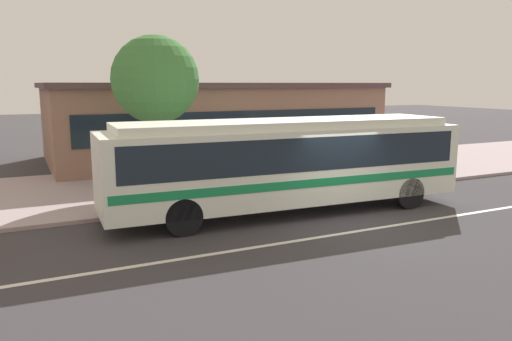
% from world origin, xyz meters
% --- Properties ---
extents(ground_plane, '(120.00, 120.00, 0.00)m').
position_xyz_m(ground_plane, '(0.00, 0.00, 0.00)').
color(ground_plane, '#383539').
extents(sidewalk_slab, '(60.00, 8.00, 0.12)m').
position_xyz_m(sidewalk_slab, '(0.00, 7.17, 0.06)').
color(sidewalk_slab, '#A49295').
rests_on(sidewalk_slab, ground_plane).
extents(lane_stripe_center, '(56.00, 0.16, 0.01)m').
position_xyz_m(lane_stripe_center, '(0.00, -0.80, 0.00)').
color(lane_stripe_center, silver).
rests_on(lane_stripe_center, ground_plane).
extents(transit_bus, '(11.18, 3.06, 2.84)m').
position_xyz_m(transit_bus, '(-1.01, 1.82, 1.65)').
color(transit_bus, silver).
rests_on(transit_bus, ground_plane).
extents(pedestrian_waiting_near_sign, '(0.36, 0.36, 1.71)m').
position_xyz_m(pedestrian_waiting_near_sign, '(1.39, 4.41, 1.12)').
color(pedestrian_waiting_near_sign, '#302356').
rests_on(pedestrian_waiting_near_sign, sidewalk_slab).
extents(pedestrian_walking_along_curb, '(0.47, 0.47, 1.71)m').
position_xyz_m(pedestrian_walking_along_curb, '(-0.98, 4.73, 1.11)').
color(pedestrian_walking_along_curb, '#342E31').
rests_on(pedestrian_walking_along_curb, sidewalk_slab).
extents(pedestrian_standing_by_tree, '(0.46, 0.46, 1.68)m').
position_xyz_m(pedestrian_standing_by_tree, '(3.79, 4.66, 1.10)').
color(pedestrian_standing_by_tree, '#29254C').
rests_on(pedestrian_standing_by_tree, sidewalk_slab).
extents(bus_stop_sign, '(0.08, 0.44, 2.55)m').
position_xyz_m(bus_stop_sign, '(3.48, 3.85, 1.75)').
color(bus_stop_sign, gray).
rests_on(bus_stop_sign, sidewalk_slab).
extents(street_tree_near_stop, '(3.13, 3.13, 5.50)m').
position_xyz_m(street_tree_near_stop, '(-3.75, 6.59, 4.04)').
color(street_tree_near_stop, brown).
rests_on(street_tree_near_stop, sidewalk_slab).
extents(station_building, '(16.50, 8.97, 3.95)m').
position_xyz_m(station_building, '(0.93, 13.55, 1.98)').
color(station_building, '#8A6553').
rests_on(station_building, ground_plane).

